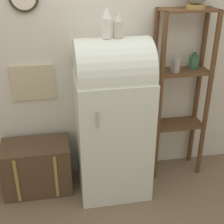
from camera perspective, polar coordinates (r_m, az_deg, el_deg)
name	(u,v)px	position (r m, az deg, el deg)	size (l,w,h in m)	color
ground_plane	(117,198)	(3.30, 0.83, -15.45)	(12.00, 12.00, 0.00)	#7A664C
wall_back	(106,54)	(3.15, -1.15, 10.63)	(7.00, 0.09, 2.70)	silver
refrigerator	(113,116)	(3.02, 0.10, -0.75)	(0.69, 0.68, 1.58)	silver
suitcase_trunk	(37,167)	(3.35, -13.49, -9.74)	(0.68, 0.41, 0.53)	brown
shelf_unit	(181,87)	(3.28, 12.45, 4.49)	(0.56, 0.30, 1.79)	brown
vase_left	(107,24)	(2.72, -1.00, 15.84)	(0.09, 0.09, 0.26)	white
vase_center	(118,26)	(2.75, 1.14, 15.51)	(0.09, 0.09, 0.22)	beige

